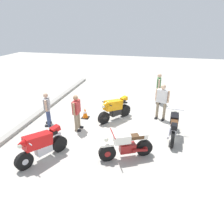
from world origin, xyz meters
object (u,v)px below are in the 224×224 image
object	(u,v)px
motorcycle_red_sportbike	(41,145)
person_in_red_shirt	(77,111)
motorcycle_cream_vintage	(126,146)
motorcycle_black_cruiser	(173,126)
traffic_cone	(85,113)
person_in_green_shirt	(159,86)
person_in_white_shirt	(162,99)
motorcycle_orange_sportbike	(115,109)
person_in_gray_shirt	(47,108)

from	to	relation	value
motorcycle_red_sportbike	person_in_red_shirt	xyz separation A→B (m)	(2.26, -0.40, 0.32)
motorcycle_cream_vintage	motorcycle_black_cruiser	bearing A→B (deg)	-159.08
traffic_cone	person_in_green_shirt	bearing A→B (deg)	-50.16
person_in_white_shirt	motorcycle_orange_sportbike	bearing A→B (deg)	-56.85
motorcycle_red_sportbike	person_in_white_shirt	distance (m)	5.78
traffic_cone	person_in_white_shirt	bearing A→B (deg)	-78.76
motorcycle_orange_sportbike	person_in_green_shirt	size ratio (longest dim) A/B	0.96
motorcycle_red_sportbike	traffic_cone	xyz separation A→B (m)	(3.44, -0.32, -0.33)
person_in_green_shirt	traffic_cone	distance (m)	4.58
motorcycle_cream_vintage	person_in_gray_shirt	world-z (taller)	person_in_gray_shirt
person_in_green_shirt	motorcycle_red_sportbike	bearing A→B (deg)	-122.05
motorcycle_cream_vintage	person_in_white_shirt	distance (m)	3.65
motorcycle_red_sportbike	motorcycle_black_cruiser	world-z (taller)	motorcycle_red_sportbike
motorcycle_cream_vintage	motorcycle_red_sportbike	bearing A→B (deg)	-11.35
motorcycle_black_cruiser	person_in_red_shirt	world-z (taller)	person_in_red_shirt
motorcycle_orange_sportbike	motorcycle_black_cruiser	size ratio (longest dim) A/B	0.80
motorcycle_orange_sportbike	person_in_white_shirt	world-z (taller)	person_in_white_shirt
person_in_green_shirt	motorcycle_black_cruiser	bearing A→B (deg)	-80.81
person_in_green_shirt	traffic_cone	xyz separation A→B (m)	(-2.89, 3.47, -0.75)
motorcycle_black_cruiser	traffic_cone	xyz separation A→B (m)	(0.93, 4.17, -0.26)
person_in_green_shirt	traffic_cone	world-z (taller)	person_in_green_shirt
motorcycle_orange_sportbike	traffic_cone	world-z (taller)	motorcycle_orange_sportbike
motorcycle_black_cruiser	person_in_red_shirt	xyz separation A→B (m)	(-0.25, 4.09, 0.40)
motorcycle_orange_sportbike	motorcycle_cream_vintage	bearing A→B (deg)	57.05
motorcycle_cream_vintage	person_in_red_shirt	bearing A→B (deg)	-58.03
motorcycle_red_sportbike	motorcycle_cream_vintage	size ratio (longest dim) A/B	0.99
motorcycle_cream_vintage	person_in_white_shirt	world-z (taller)	person_in_white_shirt
person_in_white_shirt	person_in_green_shirt	size ratio (longest dim) A/B	1.01
motorcycle_red_sportbike	person_in_white_shirt	bearing A→B (deg)	164.31
motorcycle_black_cruiser	person_in_white_shirt	xyz separation A→B (m)	(1.66, 0.51, 0.51)
motorcycle_orange_sportbike	traffic_cone	size ratio (longest dim) A/B	3.16
motorcycle_cream_vintage	person_in_white_shirt	size ratio (longest dim) A/B	1.02
motorcycle_orange_sportbike	person_in_white_shirt	size ratio (longest dim) A/B	0.94
person_in_green_shirt	person_in_red_shirt	bearing A→B (deg)	-130.92
motorcycle_orange_sportbike	person_in_gray_shirt	size ratio (longest dim) A/B	1.07
motorcycle_black_cruiser	traffic_cone	bearing A→B (deg)	81.34
motorcycle_red_sportbike	person_in_red_shirt	distance (m)	2.32
motorcycle_red_sportbike	traffic_cone	bearing A→B (deg)	-157.37
motorcycle_red_sportbike	motorcycle_black_cruiser	bearing A→B (deg)	147.23
motorcycle_red_sportbike	motorcycle_cream_vintage	distance (m)	2.93
person_in_white_shirt	person_in_red_shirt	world-z (taller)	person_in_white_shirt
motorcycle_black_cruiser	person_in_green_shirt	size ratio (longest dim) A/B	1.19
motorcycle_black_cruiser	traffic_cone	world-z (taller)	motorcycle_black_cruiser
motorcycle_orange_sportbike	motorcycle_black_cruiser	xyz separation A→B (m)	(-1.06, -2.69, -0.07)
motorcycle_black_cruiser	person_in_white_shirt	bearing A→B (deg)	21.00
motorcycle_black_cruiser	motorcycle_cream_vintage	xyz separation A→B (m)	(-1.77, 1.65, -0.03)
motorcycle_red_sportbike	person_in_gray_shirt	distance (m)	2.61
person_in_gray_shirt	traffic_cone	size ratio (longest dim) A/B	2.96
person_in_gray_shirt	traffic_cone	distance (m)	1.86
motorcycle_black_cruiser	motorcycle_cream_vintage	world-z (taller)	motorcycle_black_cruiser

